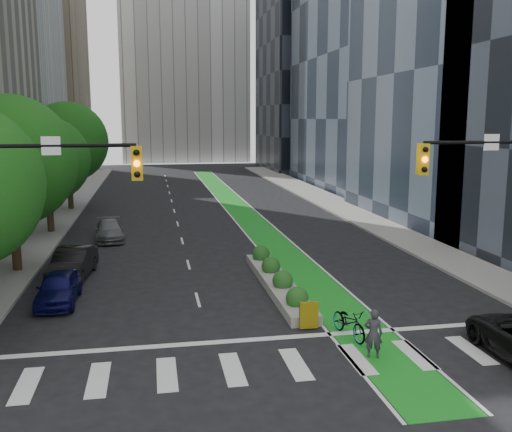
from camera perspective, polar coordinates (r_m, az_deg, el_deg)
name	(u,v)px	position (r m, az deg, el deg)	size (l,w,h in m)	color
ground	(288,351)	(19.38, 3.24, -13.37)	(160.00, 160.00, 0.00)	black
sidewalk_left	(47,225)	(43.63, -20.20, -0.81)	(3.60, 90.00, 0.15)	gray
sidewalk_right	(359,215)	(45.88, 10.23, 0.13)	(3.60, 90.00, 0.15)	gray
bike_lane_paint	(239,209)	(48.46, -1.67, 0.70)	(2.20, 70.00, 0.01)	#1A9121
building_tan_far	(30,78)	(84.95, -21.63, 12.70)	(14.00, 16.00, 26.00)	tan
building_dark_end	(312,76)	(88.93, 5.60, 13.80)	(14.00, 18.00, 28.00)	black
tree_mid	(10,161)	(30.14, -23.40, 5.07)	(6.40, 6.40, 8.78)	black
tree_midfar	(47,160)	(39.97, -20.19, 5.32)	(5.60, 5.60, 7.76)	black
tree_far	(68,142)	(49.80, -18.33, 7.04)	(6.60, 6.60, 9.00)	black
signal_left	(1,215)	(18.53, -24.11, 0.13)	(6.14, 0.51, 7.20)	black
median_planter	(277,280)	(25.98, 2.16, -6.43)	(1.20, 10.26, 1.10)	gray
bicycle	(349,322)	(20.61, 9.30, -10.41)	(0.73, 2.09, 1.10)	gray
cyclist	(373,333)	(18.99, 11.65, -11.43)	(0.59, 0.39, 1.62)	#312D37
parked_car_left_near	(58,288)	(25.18, -19.16, -6.82)	(1.56, 3.88, 1.32)	#0B0B44
parked_car_left_mid	(73,263)	(28.89, -17.87, -4.52)	(1.54, 4.41, 1.45)	black
parked_car_left_far	(109,230)	(37.22, -14.45, -1.41)	(1.71, 4.21, 1.22)	#595C5E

